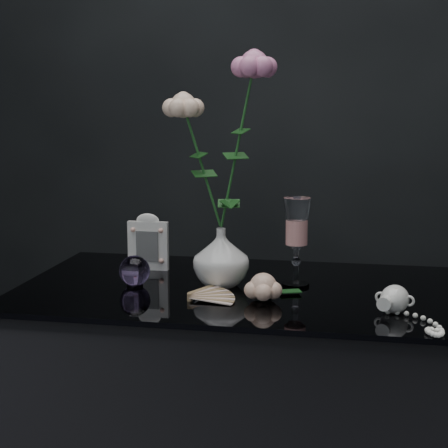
% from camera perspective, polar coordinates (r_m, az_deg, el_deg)
% --- Properties ---
extents(table, '(1.05, 0.58, 0.76)m').
position_cam_1_polar(table, '(1.75, 1.70, -17.39)').
color(table, black).
rests_on(table, ground).
extents(vase, '(0.14, 0.14, 0.14)m').
position_cam_1_polar(vase, '(1.60, -0.25, -2.77)').
color(vase, silver).
rests_on(vase, table).
extents(wine_glass, '(0.07, 0.07, 0.21)m').
position_cam_1_polar(wine_glass, '(1.60, 6.04, -1.51)').
color(wine_glass, white).
rests_on(wine_glass, table).
extents(picture_frame, '(0.11, 0.08, 0.15)m').
position_cam_1_polar(picture_frame, '(1.76, -6.33, -1.47)').
color(picture_frame, white).
rests_on(picture_frame, table).
extents(paperweight, '(0.09, 0.09, 0.07)m').
position_cam_1_polar(paperweight, '(1.62, -7.44, -3.87)').
color(paperweight, '#8F6FB5').
rests_on(paperweight, table).
extents(paper_fan, '(0.23, 0.20, 0.02)m').
position_cam_1_polar(paper_fan, '(1.49, -2.86, -6.02)').
color(paper_fan, beige).
rests_on(paper_fan, table).
extents(loose_rose, '(0.17, 0.20, 0.06)m').
position_cam_1_polar(loose_rose, '(1.49, 3.27, -5.24)').
color(loose_rose, beige).
rests_on(loose_rose, table).
extents(pearl_jar, '(0.25, 0.26, 0.06)m').
position_cam_1_polar(pearl_jar, '(1.45, 14.00, -5.97)').
color(pearl_jar, white).
rests_on(pearl_jar, table).
extents(roses, '(0.24, 0.12, 0.46)m').
position_cam_1_polar(roses, '(1.57, -0.13, 7.13)').
color(roses, '#FFC8A8').
rests_on(roses, vase).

